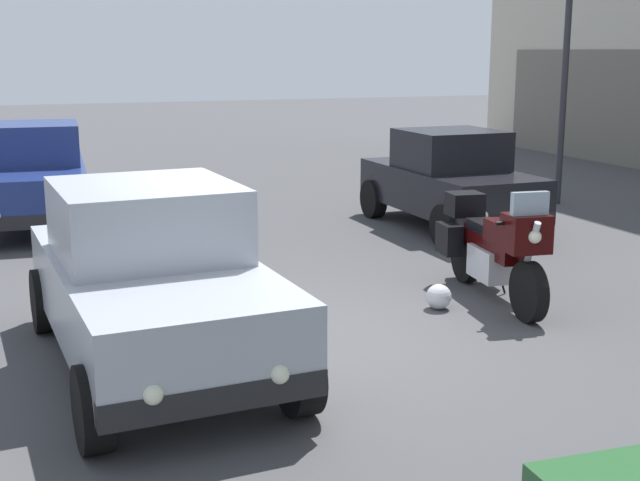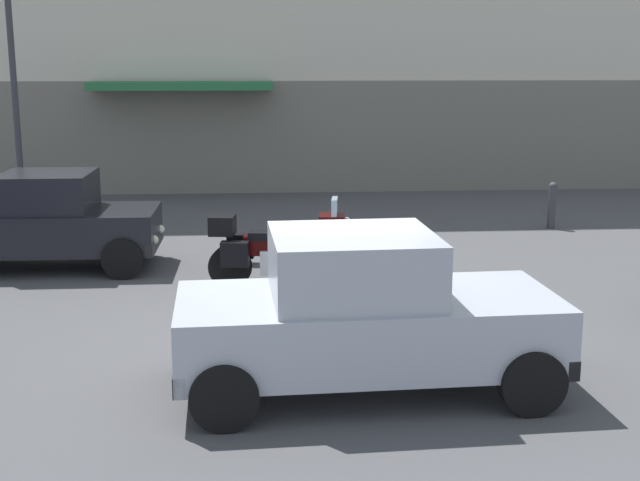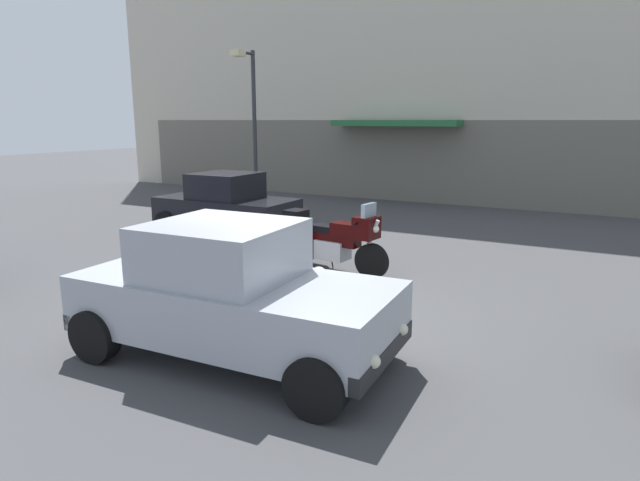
# 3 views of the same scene
# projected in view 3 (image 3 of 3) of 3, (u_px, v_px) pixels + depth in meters

# --- Properties ---
(ground_plane) EXTENTS (80.00, 80.00, 0.00)m
(ground_plane) POSITION_uv_depth(u_px,v_px,m) (272.00, 322.00, 7.65)
(ground_plane) COLOR #424244
(motorcycle) EXTENTS (2.26, 0.88, 1.36)m
(motorcycle) POSITION_uv_depth(u_px,v_px,m) (333.00, 239.00, 10.10)
(motorcycle) COLOR black
(motorcycle) RESTS_ON ground
(helmet) EXTENTS (0.28, 0.28, 0.28)m
(helmet) POSITION_uv_depth(u_px,v_px,m) (319.00, 274.00, 9.49)
(helmet) COLOR silver
(helmet) RESTS_ON ground
(car_compact_side) EXTENTS (3.48, 1.71, 1.56)m
(car_compact_side) POSITION_uv_depth(u_px,v_px,m) (227.00, 206.00, 13.08)
(car_compact_side) COLOR black
(car_compact_side) RESTS_ON ground
(car_wagon_end) EXTENTS (3.93, 1.94, 1.64)m
(car_wagon_end) POSITION_uv_depth(u_px,v_px,m) (232.00, 294.00, 6.31)
(car_wagon_end) COLOR #9EA3AD
(car_wagon_end) RESTS_ON ground
(streetlamp_curbside) EXTENTS (0.28, 0.94, 4.74)m
(streetlamp_curbside) POSITION_uv_depth(u_px,v_px,m) (251.00, 117.00, 15.64)
(streetlamp_curbside) COLOR #2D2D33
(streetlamp_curbside) RESTS_ON ground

